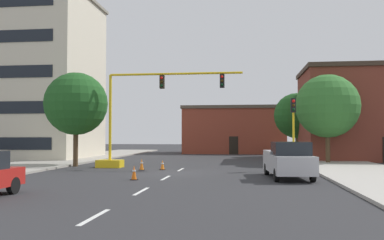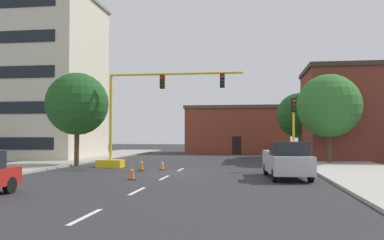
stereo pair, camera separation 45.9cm
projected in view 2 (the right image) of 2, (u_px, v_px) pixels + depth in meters
The scene contains 19 objects.
ground_plane at pixel (174, 173), 25.81m from camera, with size 160.00×160.00×0.00m, color #2D2D30.
sidewalk_left at pixel (57, 162), 35.35m from camera, with size 6.00×56.00×0.14m, color #9E998E.
sidewalk_right at pixel (341, 165), 32.11m from camera, with size 6.00×56.00×0.14m, color #B2ADA3.
lane_stripe_seg_0 at pixel (86, 217), 11.96m from camera, with size 0.16×2.40×0.01m, color silver.
lane_stripe_seg_1 at pixel (137, 191), 17.40m from camera, with size 0.16×2.40×0.01m, color silver.
lane_stripe_seg_2 at pixel (164, 178), 22.84m from camera, with size 0.16×2.40×0.01m, color silver.
lane_stripe_seg_3 at pixel (181, 170), 28.28m from camera, with size 0.16×2.40×0.01m, color silver.
building_tall_left at pixel (23, 79), 42.76m from camera, with size 15.22×10.77×16.32m.
building_brick_center at pixel (237, 130), 54.36m from camera, with size 13.12×7.92×6.04m.
building_row_right at pixel (377, 114), 38.89m from camera, with size 13.19×8.64×8.67m.
traffic_signal_gantry at pixel (130, 135), 30.11m from camera, with size 10.51×1.20×6.83m.
traffic_light_pole_right at pixel (293, 117), 27.42m from camera, with size 0.32×0.47×4.80m.
tree_left_near at pixel (77, 104), 31.44m from camera, with size 4.72×4.72×7.07m.
tree_right_mid at pixel (329, 106), 33.66m from camera, with size 5.16×5.16×7.30m.
tree_right_far at pixel (300, 116), 45.00m from camera, with size 4.92×4.92×6.93m.
pickup_truck_silver at pixel (287, 160), 22.53m from camera, with size 2.42×5.54×1.99m.
traffic_cone_roadside_a at pixel (142, 164), 27.85m from camera, with size 0.36×0.36×0.79m.
traffic_cone_roadside_b at pixel (132, 173), 21.78m from camera, with size 0.36×0.36×0.76m.
traffic_cone_roadside_c at pixel (162, 165), 28.13m from camera, with size 0.36×0.36×0.67m.
Camera 2 is at (4.71, -25.51, 2.35)m, focal length 38.89 mm.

